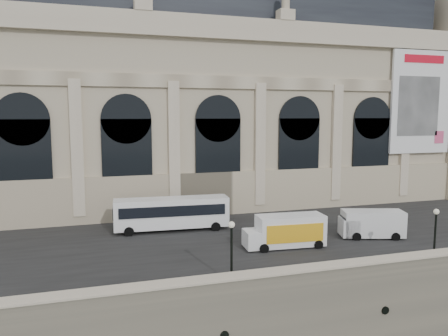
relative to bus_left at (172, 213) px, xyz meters
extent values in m
cube|color=gray|center=(10.26, 18.17, -4.85)|extent=(160.00, 70.00, 6.00)
cube|color=#2D2D2D|center=(10.26, -2.83, -1.82)|extent=(160.00, 24.00, 0.06)
cube|color=gray|center=(10.26, -16.23, -1.30)|extent=(160.00, 1.20, 1.10)
cube|color=beige|center=(10.26, -16.23, -0.70)|extent=(160.00, 1.40, 0.12)
cube|color=#BDAD91|center=(4.26, 14.17, 9.15)|extent=(68.00, 18.00, 22.00)
cube|color=beige|center=(4.26, 5.02, 0.65)|extent=(68.60, 0.40, 5.00)
cube|color=beige|center=(4.26, 4.87, 18.95)|extent=(69.00, 0.80, 2.40)
cube|color=beige|center=(4.26, 5.02, 13.15)|extent=(68.00, 0.30, 1.40)
cube|color=#242930|center=(4.26, 14.17, 23.15)|extent=(64.00, 15.00, 6.00)
cube|color=black|center=(-13.74, 4.99, 4.65)|extent=(5.20, 0.25, 9.00)
cylinder|color=black|center=(-13.74, 4.99, 9.15)|extent=(5.20, 0.25, 5.20)
cube|color=beige|center=(-8.74, 4.92, 6.15)|extent=(1.20, 0.50, 14.00)
cube|color=black|center=(-3.74, 4.99, 4.65)|extent=(5.20, 0.25, 9.00)
cylinder|color=black|center=(-3.74, 4.99, 9.15)|extent=(5.20, 0.25, 5.20)
cube|color=beige|center=(1.26, 4.92, 6.15)|extent=(1.20, 0.50, 14.00)
cube|color=black|center=(6.26, 4.99, 4.65)|extent=(5.20, 0.25, 9.00)
cylinder|color=black|center=(6.26, 4.99, 9.15)|extent=(5.20, 0.25, 5.20)
cube|color=beige|center=(11.26, 4.92, 6.15)|extent=(1.20, 0.50, 14.00)
cube|color=black|center=(16.26, 4.99, 4.65)|extent=(5.20, 0.25, 9.00)
cylinder|color=black|center=(16.26, 4.99, 9.15)|extent=(5.20, 0.25, 5.20)
cube|color=beige|center=(21.26, 4.92, 6.15)|extent=(1.20, 0.50, 14.00)
cube|color=black|center=(26.26, 4.99, 4.65)|extent=(5.20, 0.25, 9.00)
cylinder|color=black|center=(26.26, 4.99, 9.15)|extent=(5.20, 0.25, 5.20)
cube|color=beige|center=(31.26, 4.92, 6.15)|extent=(1.20, 0.50, 14.00)
cube|color=white|center=(33.26, 4.72, 11.15)|extent=(9.00, 0.35, 13.00)
cube|color=red|center=(33.26, 4.52, 16.55)|extent=(6.00, 0.06, 1.00)
cube|color=gray|center=(32.76, 4.52, 10.65)|extent=(6.20, 0.06, 7.50)
cube|color=#DF4E7D|center=(36.26, 4.52, 6.65)|extent=(1.40, 0.06, 1.60)
cube|color=white|center=(0.01, 0.00, 0.01)|extent=(11.28, 3.10, 2.88)
cube|color=black|center=(-5.57, 0.39, 0.29)|extent=(0.23, 2.14, 1.11)
cube|color=black|center=(-0.07, -1.20, 0.38)|extent=(10.20, 0.80, 1.02)
cube|color=black|center=(0.10, 1.20, 0.38)|extent=(10.20, 0.80, 1.02)
cylinder|color=black|center=(-4.24, -0.87, -1.38)|extent=(0.95, 0.34, 0.93)
cylinder|color=black|center=(-4.07, 1.45, -1.38)|extent=(0.95, 0.34, 0.93)
cylinder|color=black|center=(4.10, -1.45, -1.38)|extent=(0.95, 0.34, 0.93)
cylinder|color=black|center=(4.27, 0.86, -1.38)|extent=(0.95, 0.34, 0.93)
cube|color=white|center=(9.64, -7.13, -0.66)|extent=(5.09, 3.06, 2.03)
cube|color=white|center=(7.80, -6.62, -0.97)|extent=(1.78, 2.14, 1.41)
cube|color=black|center=(7.32, -6.49, -0.48)|extent=(0.48, 1.55, 0.71)
cylinder|color=black|center=(7.92, -7.62, -1.51)|extent=(0.71, 0.39, 0.67)
cylinder|color=black|center=(8.41, -5.83, -1.51)|extent=(0.71, 0.39, 0.67)
cylinder|color=black|center=(10.86, -8.43, -1.51)|extent=(0.71, 0.39, 0.67)
cylinder|color=black|center=(11.36, -6.64, -1.51)|extent=(0.71, 0.39, 0.67)
cube|color=white|center=(17.52, -7.87, -0.46)|extent=(5.93, 3.72, 2.36)
cube|color=white|center=(15.41, -7.20, -0.82)|extent=(2.13, 2.52, 1.64)
cube|color=black|center=(14.86, -7.03, -0.26)|extent=(0.61, 1.78, 0.82)
cylinder|color=black|center=(15.51, -8.36, -1.46)|extent=(0.82, 0.48, 0.78)
cylinder|color=black|center=(16.15, -6.31, -1.46)|extent=(0.82, 0.48, 0.78)
cylinder|color=black|center=(18.89, -9.43, -1.46)|extent=(0.82, 0.48, 0.78)
cylinder|color=black|center=(19.53, -7.38, -1.46)|extent=(0.82, 0.48, 0.78)
cube|color=white|center=(8.90, -8.23, -0.34)|extent=(6.00, 2.67, 2.63)
cube|color=gold|center=(8.81, -9.38, -0.34)|extent=(5.06, 0.44, 1.56)
cube|color=red|center=(8.81, -9.38, -0.34)|extent=(2.92, 0.26, 0.58)
cube|color=white|center=(5.60, -7.99, -0.92)|extent=(1.71, 2.25, 1.46)
cylinder|color=black|center=(6.10, -9.15, -1.46)|extent=(0.80, 0.33, 0.78)
cylinder|color=black|center=(6.26, -6.92, -1.46)|extent=(0.80, 0.33, 0.78)
cylinder|color=black|center=(10.95, -9.51, -1.46)|extent=(0.80, 0.33, 0.78)
cylinder|color=black|center=(11.12, -7.28, -1.46)|extent=(0.80, 0.33, 0.78)
cylinder|color=black|center=(1.45, -14.60, -1.65)|extent=(0.44, 0.44, 0.40)
cylinder|color=black|center=(1.45, -14.60, 0.16)|extent=(0.16, 0.16, 4.02)
sphere|color=beige|center=(1.45, -14.60, 2.27)|extent=(0.44, 0.44, 0.44)
cylinder|color=black|center=(17.93, -15.09, -1.65)|extent=(0.43, 0.43, 0.39)
cylinder|color=black|center=(17.93, -15.09, 0.11)|extent=(0.16, 0.16, 3.92)
sphere|color=beige|center=(17.93, -15.09, 2.17)|extent=(0.43, 0.43, 0.43)
camera|label=1|loc=(-7.43, -41.77, 9.64)|focal=35.00mm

